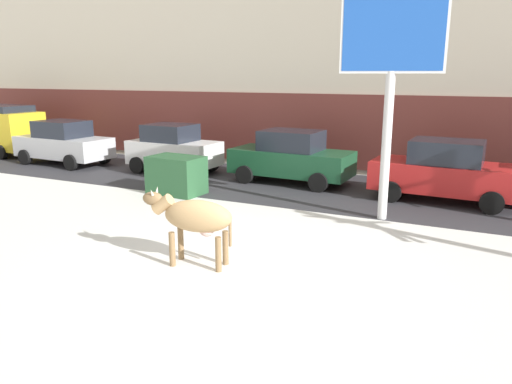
{
  "coord_description": "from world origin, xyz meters",
  "views": [
    {
      "loc": [
        4.35,
        -7.89,
        3.72
      ],
      "look_at": [
        -0.3,
        1.85,
        1.1
      ],
      "focal_mm": 34.11,
      "sensor_mm": 36.0,
      "label": 1
    }
  ],
  "objects_px": {
    "car_white_hatchback": "(173,149)",
    "car_darkgreen_sedan": "(291,157)",
    "cow_tan": "(195,217)",
    "billboard": "(392,49)",
    "car_silver_sedan": "(63,143)",
    "pedestrian_near_billboard": "(199,140)",
    "dumpster": "(176,175)",
    "car_red_sedan": "(445,172)"
  },
  "relations": [
    {
      "from": "car_white_hatchback",
      "to": "car_darkgreen_sedan",
      "type": "xyz_separation_m",
      "value": [
        4.81,
        0.2,
        -0.02
      ]
    },
    {
      "from": "cow_tan",
      "to": "billboard",
      "type": "relative_size",
      "value": 0.35
    },
    {
      "from": "cow_tan",
      "to": "car_white_hatchback",
      "type": "height_order",
      "value": "car_white_hatchback"
    },
    {
      "from": "cow_tan",
      "to": "car_silver_sedan",
      "type": "bearing_deg",
      "value": 147.12
    },
    {
      "from": "cow_tan",
      "to": "car_darkgreen_sedan",
      "type": "xyz_separation_m",
      "value": [
        -1.08,
        7.91,
        -0.09
      ]
    },
    {
      "from": "car_darkgreen_sedan",
      "to": "pedestrian_near_billboard",
      "type": "distance_m",
      "value": 6.16
    },
    {
      "from": "car_darkgreen_sedan",
      "to": "dumpster",
      "type": "xyz_separation_m",
      "value": [
        -2.71,
        -3.06,
        -0.31
      ]
    },
    {
      "from": "cow_tan",
      "to": "dumpster",
      "type": "height_order",
      "value": "cow_tan"
    },
    {
      "from": "billboard",
      "to": "dumpster",
      "type": "distance_m",
      "value": 7.49
    },
    {
      "from": "billboard",
      "to": "car_white_hatchback",
      "type": "relative_size",
      "value": 1.56
    },
    {
      "from": "pedestrian_near_billboard",
      "to": "billboard",
      "type": "bearing_deg",
      "value": -32.28
    },
    {
      "from": "car_silver_sedan",
      "to": "car_white_hatchback",
      "type": "bearing_deg",
      "value": 5.86
    },
    {
      "from": "billboard",
      "to": "car_silver_sedan",
      "type": "height_order",
      "value": "billboard"
    },
    {
      "from": "billboard",
      "to": "car_darkgreen_sedan",
      "type": "relative_size",
      "value": 1.3
    },
    {
      "from": "car_darkgreen_sedan",
      "to": "dumpster",
      "type": "bearing_deg",
      "value": -131.51
    },
    {
      "from": "cow_tan",
      "to": "car_silver_sedan",
      "type": "relative_size",
      "value": 0.45
    },
    {
      "from": "car_darkgreen_sedan",
      "to": "car_red_sedan",
      "type": "distance_m",
      "value": 5.1
    },
    {
      "from": "car_red_sedan",
      "to": "billboard",
      "type": "bearing_deg",
      "value": -115.73
    },
    {
      "from": "car_darkgreen_sedan",
      "to": "car_silver_sedan",
      "type": "bearing_deg",
      "value": -175.79
    },
    {
      "from": "billboard",
      "to": "car_silver_sedan",
      "type": "xyz_separation_m",
      "value": [
        -13.82,
        2.35,
        -3.41
      ]
    },
    {
      "from": "car_silver_sedan",
      "to": "pedestrian_near_billboard",
      "type": "height_order",
      "value": "car_silver_sedan"
    },
    {
      "from": "car_darkgreen_sedan",
      "to": "cow_tan",
      "type": "bearing_deg",
      "value": -82.21
    },
    {
      "from": "car_white_hatchback",
      "to": "car_silver_sedan",
      "type": "bearing_deg",
      "value": -174.14
    },
    {
      "from": "cow_tan",
      "to": "billboard",
      "type": "distance_m",
      "value": 6.46
    },
    {
      "from": "car_red_sedan",
      "to": "pedestrian_near_billboard",
      "type": "xyz_separation_m",
      "value": [
        -10.57,
        3.21,
        -0.03
      ]
    },
    {
      "from": "car_white_hatchback",
      "to": "car_red_sedan",
      "type": "distance_m",
      "value": 9.89
    },
    {
      "from": "cow_tan",
      "to": "billboard",
      "type": "height_order",
      "value": "billboard"
    },
    {
      "from": "car_white_hatchback",
      "to": "pedestrian_near_billboard",
      "type": "xyz_separation_m",
      "value": [
        -0.68,
        2.99,
        -0.05
      ]
    },
    {
      "from": "car_silver_sedan",
      "to": "car_white_hatchback",
      "type": "height_order",
      "value": "car_white_hatchback"
    },
    {
      "from": "car_white_hatchback",
      "to": "pedestrian_near_billboard",
      "type": "relative_size",
      "value": 2.06
    },
    {
      "from": "billboard",
      "to": "car_darkgreen_sedan",
      "type": "xyz_separation_m",
      "value": [
        -3.8,
        3.08,
        -3.41
      ]
    },
    {
      "from": "car_red_sedan",
      "to": "dumpster",
      "type": "height_order",
      "value": "car_red_sedan"
    },
    {
      "from": "billboard",
      "to": "dumpster",
      "type": "bearing_deg",
      "value": 179.82
    },
    {
      "from": "car_silver_sedan",
      "to": "pedestrian_near_billboard",
      "type": "distance_m",
      "value": 5.74
    },
    {
      "from": "car_darkgreen_sedan",
      "to": "billboard",
      "type": "bearing_deg",
      "value": -39.06
    },
    {
      "from": "car_red_sedan",
      "to": "dumpster",
      "type": "bearing_deg",
      "value": -161.3
    },
    {
      "from": "car_red_sedan",
      "to": "car_silver_sedan",
      "type": "bearing_deg",
      "value": -178.82
    },
    {
      "from": "billboard",
      "to": "car_silver_sedan",
      "type": "bearing_deg",
      "value": 170.37
    },
    {
      "from": "billboard",
      "to": "pedestrian_near_billboard",
      "type": "bearing_deg",
      "value": 147.72
    },
    {
      "from": "cow_tan",
      "to": "pedestrian_near_billboard",
      "type": "distance_m",
      "value": 12.56
    },
    {
      "from": "car_white_hatchback",
      "to": "car_red_sedan",
      "type": "xyz_separation_m",
      "value": [
        9.88,
        -0.22,
        -0.02
      ]
    },
    {
      "from": "car_silver_sedan",
      "to": "car_darkgreen_sedan",
      "type": "distance_m",
      "value": 10.05
    }
  ]
}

